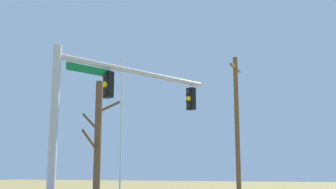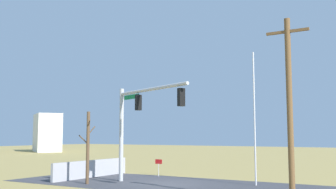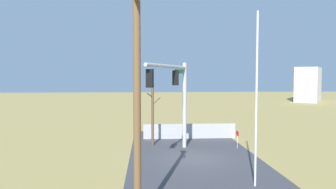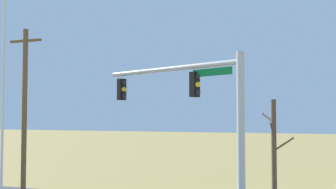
# 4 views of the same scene
# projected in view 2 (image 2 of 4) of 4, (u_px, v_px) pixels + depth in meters

# --- Properties ---
(ground_plane) EXTENTS (160.00, 160.00, 0.00)m
(ground_plane) POSITION_uv_depth(u_px,v_px,m) (165.00, 184.00, 24.05)
(ground_plane) COLOR #9E894C
(road_surface) EXTENTS (28.00, 8.00, 0.01)m
(road_surface) POSITION_uv_depth(u_px,v_px,m) (227.00, 188.00, 22.02)
(road_surface) COLOR #3D3D42
(road_surface) RESTS_ON ground_plane
(sidewalk_corner) EXTENTS (6.00, 6.00, 0.01)m
(sidewalk_corner) POSITION_uv_depth(u_px,v_px,m) (109.00, 180.00, 25.99)
(sidewalk_corner) COLOR #B7B5AD
(sidewalk_corner) RESTS_ON ground_plane
(retaining_fence) EXTENTS (0.20, 7.48, 1.20)m
(retaining_fence) POSITION_uv_depth(u_px,v_px,m) (92.00, 169.00, 27.83)
(retaining_fence) COLOR #A8A8AD
(retaining_fence) RESTS_ON ground_plane
(signal_mast) EXTENTS (6.55, 2.97, 6.01)m
(signal_mast) POSITION_uv_depth(u_px,v_px,m) (137.00, 114.00, 24.34)
(signal_mast) COLOR #B2B5BA
(signal_mast) RESTS_ON ground_plane
(flagpole) EXTENTS (0.10, 0.10, 8.01)m
(flagpole) POSITION_uv_depth(u_px,v_px,m) (254.00, 118.00, 23.68)
(flagpole) COLOR silver
(flagpole) RESTS_ON ground_plane
(utility_pole) EXTENTS (1.90, 0.26, 8.22)m
(utility_pole) POSITION_uv_depth(u_px,v_px,m) (290.00, 105.00, 17.44)
(utility_pole) COLOR brown
(utility_pole) RESTS_ON ground_plane
(bare_tree) EXTENTS (1.27, 1.02, 4.42)m
(bare_tree) POSITION_uv_depth(u_px,v_px,m) (88.00, 147.00, 24.22)
(bare_tree) COLOR brown
(bare_tree) RESTS_ON ground_plane
(open_sign) EXTENTS (0.56, 0.04, 1.22)m
(open_sign) POSITION_uv_depth(u_px,v_px,m) (159.00, 164.00, 28.41)
(open_sign) COLOR silver
(open_sign) RESTS_ON ground_plane
(distant_building) EXTENTS (8.98, 7.95, 6.74)m
(distant_building) POSITION_uv_depth(u_px,v_px,m) (47.00, 133.00, 71.00)
(distant_building) COLOR silver
(distant_building) RESTS_ON ground_plane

